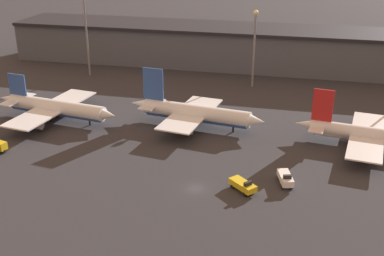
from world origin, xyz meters
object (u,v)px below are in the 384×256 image
service_vehicle_1 (285,178)px  airplane_2 (371,135)px  airplane_0 (55,108)px  airplane_1 (195,113)px  service_vehicle_2 (243,185)px

service_vehicle_1 → airplane_2: bearing=124.7°
airplane_2 → airplane_0: bearing=-171.0°
airplane_1 → service_vehicle_1: bearing=-37.7°
airplane_0 → airplane_2: airplane_2 is taller
airplane_0 → service_vehicle_2: 63.01m
airplane_1 → airplane_2: 45.59m
airplane_2 → service_vehicle_1: 30.71m
airplane_0 → service_vehicle_1: (65.22, -22.25, -2.27)m
service_vehicle_1 → airplane_0: bearing=-124.7°
service_vehicle_1 → service_vehicle_2: 9.74m
airplane_1 → service_vehicle_2: (17.59, -31.64, -2.53)m
airplane_0 → airplane_2: bearing=9.0°
service_vehicle_2 → airplane_2: bearing=87.2°
airplane_0 → airplane_1: airplane_1 is taller
service_vehicle_1 → service_vehicle_2: (-8.41, -4.92, -0.07)m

